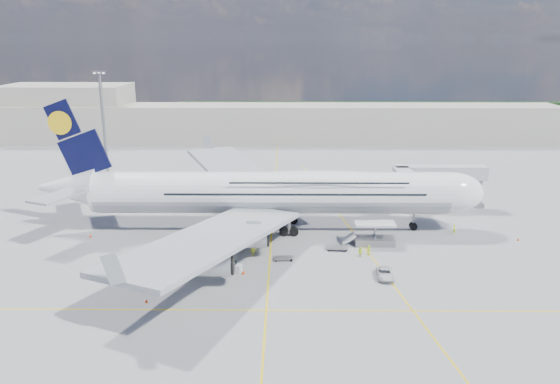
{
  "coord_description": "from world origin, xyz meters",
  "views": [
    {
      "loc": [
        2.24,
        -81.22,
        32.51
      ],
      "look_at": [
        1.47,
        8.0,
        7.41
      ],
      "focal_mm": 35.0,
      "sensor_mm": 36.0,
      "label": 1
    }
  ],
  "objects_px": {
    "dolly_row_b": "(125,267)",
    "crew_loader": "(360,252)",
    "crew_wing": "(196,238)",
    "crew_van": "(369,250)",
    "dolly_nose_near": "(337,247)",
    "dolly_back": "(164,263)",
    "dolly_nose_far": "(283,258)",
    "dolly_row_c": "(193,258)",
    "cone_wing_left_outer": "(181,190)",
    "cargo_loader": "(373,237)",
    "jet_bridge": "(427,177)",
    "cone_tail": "(90,236)",
    "dolly_row_a": "(171,255)",
    "cone_wing_right_outer": "(146,301)",
    "crew_tug": "(253,250)",
    "cone_nose": "(518,239)",
    "baggage_tug": "(233,267)",
    "service_van": "(385,274)",
    "cone_wing_right_inner": "(243,272)",
    "crew_nose": "(454,229)",
    "cone_wing_left_inner": "(219,194)",
    "catering_truck_outer": "(226,179)",
    "airliner": "(273,192)",
    "catering_truck_inner": "(197,196)",
    "light_mast": "(104,125)"
  },
  "relations": [
    {
      "from": "dolly_row_c",
      "to": "dolly_nose_far",
      "type": "distance_m",
      "value": 13.82
    },
    {
      "from": "dolly_row_c",
      "to": "catering_truck_outer",
      "type": "xyz_separation_m",
      "value": [
        0.69,
        43.3,
        1.33
      ]
    },
    {
      "from": "crew_loader",
      "to": "dolly_nose_far",
      "type": "bearing_deg",
      "value": -159.43
    },
    {
      "from": "dolly_row_a",
      "to": "cone_wing_right_outer",
      "type": "distance_m",
      "value": 13.31
    },
    {
      "from": "dolly_row_a",
      "to": "dolly_nose_near",
      "type": "height_order",
      "value": "dolly_row_a"
    },
    {
      "from": "jet_bridge",
      "to": "crew_wing",
      "type": "xyz_separation_m",
      "value": [
        -42.2,
        -18.05,
        -5.87
      ]
    },
    {
      "from": "catering_truck_outer",
      "to": "dolly_nose_near",
      "type": "bearing_deg",
      "value": -26.49
    },
    {
      "from": "catering_truck_outer",
      "to": "crew_wing",
      "type": "height_order",
      "value": "catering_truck_outer"
    },
    {
      "from": "dolly_back",
      "to": "dolly_nose_far",
      "type": "distance_m",
      "value": 17.96
    },
    {
      "from": "airliner",
      "to": "cone_tail",
      "type": "bearing_deg",
      "value": -171.99
    },
    {
      "from": "cargo_loader",
      "to": "crew_wing",
      "type": "relative_size",
      "value": 4.33
    },
    {
      "from": "crew_wing",
      "to": "crew_van",
      "type": "height_order",
      "value": "crew_wing"
    },
    {
      "from": "service_van",
      "to": "crew_wing",
      "type": "xyz_separation_m",
      "value": [
        -28.8,
        13.2,
        0.34
      ]
    },
    {
      "from": "airliner",
      "to": "dolly_row_a",
      "type": "height_order",
      "value": "airliner"
    },
    {
      "from": "cone_wing_right_inner",
      "to": "service_van",
      "type": "bearing_deg",
      "value": -3.2
    },
    {
      "from": "cone_wing_right_outer",
      "to": "service_van",
      "type": "bearing_deg",
      "value": 13.69
    },
    {
      "from": "dolly_nose_far",
      "to": "cone_wing_left_inner",
      "type": "distance_m",
      "value": 38.42
    },
    {
      "from": "crew_tug",
      "to": "cone_nose",
      "type": "relative_size",
      "value": 3.55
    },
    {
      "from": "dolly_row_c",
      "to": "service_van",
      "type": "relative_size",
      "value": 0.66
    },
    {
      "from": "crew_wing",
      "to": "cone_tail",
      "type": "xyz_separation_m",
      "value": [
        -18.39,
        2.74,
        -0.7
      ]
    },
    {
      "from": "cone_wing_left_outer",
      "to": "crew_loader",
      "type": "bearing_deg",
      "value": -47.55
    },
    {
      "from": "dolly_nose_near",
      "to": "dolly_row_a",
      "type": "bearing_deg",
      "value": -163.97
    },
    {
      "from": "dolly_row_b",
      "to": "dolly_nose_near",
      "type": "bearing_deg",
      "value": 13.29
    },
    {
      "from": "dolly_nose_far",
      "to": "baggage_tug",
      "type": "bearing_deg",
      "value": -154.05
    },
    {
      "from": "dolly_row_b",
      "to": "crew_loader",
      "type": "relative_size",
      "value": 1.51
    },
    {
      "from": "catering_truck_inner",
      "to": "dolly_row_b",
      "type": "bearing_deg",
      "value": -93.69
    },
    {
      "from": "light_mast",
      "to": "dolly_nose_far",
      "type": "bearing_deg",
      "value": -49.32
    },
    {
      "from": "dolly_nose_far",
      "to": "cone_tail",
      "type": "distance_m",
      "value": 34.23
    },
    {
      "from": "airliner",
      "to": "jet_bridge",
      "type": "xyz_separation_m",
      "value": [
        29.55,
        10.94,
        -0.02
      ]
    },
    {
      "from": "dolly_row_c",
      "to": "crew_nose",
      "type": "height_order",
      "value": "crew_nose"
    },
    {
      "from": "crew_wing",
      "to": "crew_van",
      "type": "distance_m",
      "value": 28.18
    },
    {
      "from": "crew_wing",
      "to": "cone_tail",
      "type": "height_order",
      "value": "crew_wing"
    },
    {
      "from": "dolly_nose_near",
      "to": "cone_tail",
      "type": "xyz_separation_m",
      "value": [
        -41.4,
        5.32,
        -0.11
      ]
    },
    {
      "from": "dolly_row_b",
      "to": "dolly_row_c",
      "type": "bearing_deg",
      "value": 20.21
    },
    {
      "from": "dolly_row_b",
      "to": "catering_truck_inner",
      "type": "distance_m",
      "value": 33.0
    },
    {
      "from": "cone_wing_left_inner",
      "to": "crew_tug",
      "type": "bearing_deg",
      "value": -74.62
    },
    {
      "from": "baggage_tug",
      "to": "catering_truck_inner",
      "type": "distance_m",
      "value": 34.92
    },
    {
      "from": "crew_wing",
      "to": "cone_tail",
      "type": "relative_size",
      "value": 3.34
    },
    {
      "from": "jet_bridge",
      "to": "dolly_nose_far",
      "type": "relative_size",
      "value": 6.2
    },
    {
      "from": "jet_bridge",
      "to": "catering_truck_outer",
      "type": "xyz_separation_m",
      "value": [
        -40.86,
        18.26,
        -5.19
      ]
    },
    {
      "from": "cone_wing_left_inner",
      "to": "dolly_nose_near",
      "type": "bearing_deg",
      "value": -54.38
    },
    {
      "from": "crew_tug",
      "to": "cone_nose",
      "type": "height_order",
      "value": "crew_tug"
    },
    {
      "from": "cone_wing_right_inner",
      "to": "dolly_back",
      "type": "bearing_deg",
      "value": 165.47
    },
    {
      "from": "airliner",
      "to": "crew_wing",
      "type": "relative_size",
      "value": 40.2
    },
    {
      "from": "crew_tug",
      "to": "crew_loader",
      "type": "bearing_deg",
      "value": -20.23
    },
    {
      "from": "airliner",
      "to": "jet_bridge",
      "type": "relative_size",
      "value": 4.21
    },
    {
      "from": "dolly_row_a",
      "to": "crew_van",
      "type": "bearing_deg",
      "value": 5.95
    },
    {
      "from": "cone_nose",
      "to": "cone_tail",
      "type": "distance_m",
      "value": 72.14
    },
    {
      "from": "dolly_row_b",
      "to": "crew_wing",
      "type": "height_order",
      "value": "crew_wing"
    },
    {
      "from": "cone_nose",
      "to": "dolly_row_b",
      "type": "bearing_deg",
      "value": -168.81
    }
  ]
}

